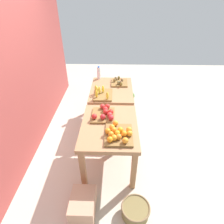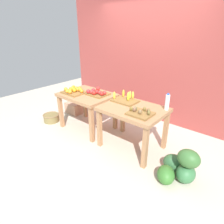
{
  "view_description": "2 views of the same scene",
  "coord_description": "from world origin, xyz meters",
  "px_view_note": "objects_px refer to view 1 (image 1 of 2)",
  "views": [
    {
      "loc": [
        -2.62,
        -0.09,
        2.39
      ],
      "look_at": [
        0.04,
        -0.02,
        0.57
      ],
      "focal_mm": 29.67,
      "sensor_mm": 36.0,
      "label": 1
    },
    {
      "loc": [
        2.14,
        -2.43,
        1.98
      ],
      "look_at": [
        0.09,
        0.01,
        0.54
      ],
      "focal_mm": 30.36,
      "sensor_mm": 36.0,
      "label": 2
    }
  ],
  "objects_px": {
    "apple_bin": "(104,114)",
    "banana_crate": "(102,94)",
    "display_table_left": "(109,131)",
    "display_table_right": "(112,94)",
    "wicker_basket": "(135,210)",
    "cardboard_produce_box": "(83,205)",
    "watermelon_pile": "(122,92)",
    "kiwi_bin": "(119,82)",
    "water_bottle": "(99,73)",
    "orange_bin": "(118,134)"
  },
  "relations": [
    {
      "from": "apple_bin",
      "to": "banana_crate",
      "type": "bearing_deg",
      "value": 6.86
    },
    {
      "from": "display_table_left",
      "to": "display_table_right",
      "type": "distance_m",
      "value": 1.12
    },
    {
      "from": "display_table_left",
      "to": "wicker_basket",
      "type": "bearing_deg",
      "value": -157.76
    },
    {
      "from": "display_table_right",
      "to": "apple_bin",
      "type": "xyz_separation_m",
      "value": [
        -0.91,
        0.08,
        0.16
      ]
    },
    {
      "from": "cardboard_produce_box",
      "to": "display_table_left",
      "type": "bearing_deg",
      "value": -19.99
    },
    {
      "from": "apple_bin",
      "to": "display_table_right",
      "type": "bearing_deg",
      "value": -5.17
    },
    {
      "from": "apple_bin",
      "to": "watermelon_pile",
      "type": "relative_size",
      "value": 0.66
    },
    {
      "from": "kiwi_bin",
      "to": "water_bottle",
      "type": "xyz_separation_m",
      "value": [
        0.22,
        0.42,
        0.1
      ]
    },
    {
      "from": "water_bottle",
      "to": "display_table_right",
      "type": "bearing_deg",
      "value": -148.35
    },
    {
      "from": "cardboard_produce_box",
      "to": "kiwi_bin",
      "type": "bearing_deg",
      "value": -11.62
    },
    {
      "from": "watermelon_pile",
      "to": "cardboard_produce_box",
      "type": "distance_m",
      "value": 2.94
    },
    {
      "from": "banana_crate",
      "to": "kiwi_bin",
      "type": "xyz_separation_m",
      "value": [
        0.51,
        -0.3,
        -0.01
      ]
    },
    {
      "from": "display_table_left",
      "to": "wicker_basket",
      "type": "distance_m",
      "value": 1.08
    },
    {
      "from": "display_table_left",
      "to": "kiwi_bin",
      "type": "bearing_deg",
      "value": -6.21
    },
    {
      "from": "water_bottle",
      "to": "watermelon_pile",
      "type": "xyz_separation_m",
      "value": [
        0.49,
        -0.51,
        -0.7
      ]
    },
    {
      "from": "orange_bin",
      "to": "cardboard_produce_box",
      "type": "xyz_separation_m",
      "value": [
        -0.58,
        0.42,
        -0.67
      ]
    },
    {
      "from": "wicker_basket",
      "to": "banana_crate",
      "type": "bearing_deg",
      "value": 16.68
    },
    {
      "from": "display_table_right",
      "to": "watermelon_pile",
      "type": "distance_m",
      "value": 1.08
    },
    {
      "from": "kiwi_bin",
      "to": "cardboard_produce_box",
      "type": "distance_m",
      "value": 2.31
    },
    {
      "from": "banana_crate",
      "to": "cardboard_produce_box",
      "type": "xyz_separation_m",
      "value": [
        -1.66,
        0.14,
        -0.66
      ]
    },
    {
      "from": "orange_bin",
      "to": "apple_bin",
      "type": "bearing_deg",
      "value": 24.68
    },
    {
      "from": "water_bottle",
      "to": "kiwi_bin",
      "type": "bearing_deg",
      "value": -117.82
    },
    {
      "from": "water_bottle",
      "to": "watermelon_pile",
      "type": "bearing_deg",
      "value": -45.75
    },
    {
      "from": "banana_crate",
      "to": "water_bottle",
      "type": "distance_m",
      "value": 0.75
    },
    {
      "from": "water_bottle",
      "to": "wicker_basket",
      "type": "xyz_separation_m",
      "value": [
        -2.43,
        -0.63,
        -0.8
      ]
    },
    {
      "from": "banana_crate",
      "to": "kiwi_bin",
      "type": "distance_m",
      "value": 0.59
    },
    {
      "from": "display_table_right",
      "to": "orange_bin",
      "type": "distance_m",
      "value": 1.37
    },
    {
      "from": "water_bottle",
      "to": "watermelon_pile",
      "type": "height_order",
      "value": "water_bottle"
    },
    {
      "from": "apple_bin",
      "to": "watermelon_pile",
      "type": "xyz_separation_m",
      "value": [
        1.86,
        -0.31,
        -0.61
      ]
    },
    {
      "from": "banana_crate",
      "to": "display_table_left",
      "type": "bearing_deg",
      "value": -169.34
    },
    {
      "from": "wicker_basket",
      "to": "cardboard_produce_box",
      "type": "height_order",
      "value": "cardboard_produce_box"
    },
    {
      "from": "display_table_left",
      "to": "water_bottle",
      "type": "height_order",
      "value": "water_bottle"
    },
    {
      "from": "display_table_left",
      "to": "display_table_right",
      "type": "bearing_deg",
      "value": 0.0
    },
    {
      "from": "apple_bin",
      "to": "kiwi_bin",
      "type": "relative_size",
      "value": 1.13
    },
    {
      "from": "display_table_right",
      "to": "watermelon_pile",
      "type": "height_order",
      "value": "display_table_right"
    },
    {
      "from": "orange_bin",
      "to": "water_bottle",
      "type": "xyz_separation_m",
      "value": [
        1.81,
        0.4,
        0.08
      ]
    },
    {
      "from": "water_bottle",
      "to": "cardboard_produce_box",
      "type": "height_order",
      "value": "water_bottle"
    },
    {
      "from": "display_table_right",
      "to": "apple_bin",
      "type": "relative_size",
      "value": 2.49
    },
    {
      "from": "water_bottle",
      "to": "wicker_basket",
      "type": "height_order",
      "value": "water_bottle"
    },
    {
      "from": "display_table_left",
      "to": "kiwi_bin",
      "type": "xyz_separation_m",
      "value": [
        1.35,
        -0.15,
        0.14
      ]
    },
    {
      "from": "water_bottle",
      "to": "cardboard_produce_box",
      "type": "xyz_separation_m",
      "value": [
        -2.4,
        0.02,
        -0.75
      ]
    },
    {
      "from": "display_table_left",
      "to": "wicker_basket",
      "type": "xyz_separation_m",
      "value": [
        -0.86,
        -0.35,
        -0.55
      ]
    },
    {
      "from": "apple_bin",
      "to": "wicker_basket",
      "type": "bearing_deg",
      "value": -157.93
    },
    {
      "from": "display_table_left",
      "to": "water_bottle",
      "type": "bearing_deg",
      "value": 10.04
    },
    {
      "from": "kiwi_bin",
      "to": "water_bottle",
      "type": "bearing_deg",
      "value": 62.18
    },
    {
      "from": "watermelon_pile",
      "to": "banana_crate",
      "type": "bearing_deg",
      "value": 162.45
    },
    {
      "from": "wicker_basket",
      "to": "cardboard_produce_box",
      "type": "xyz_separation_m",
      "value": [
        0.03,
        0.65,
        0.04
      ]
    },
    {
      "from": "kiwi_bin",
      "to": "cardboard_produce_box",
      "type": "height_order",
      "value": "kiwi_bin"
    },
    {
      "from": "display_table_right",
      "to": "kiwi_bin",
      "type": "relative_size",
      "value": 2.82
    },
    {
      "from": "orange_bin",
      "to": "water_bottle",
      "type": "bearing_deg",
      "value": 12.53
    }
  ]
}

